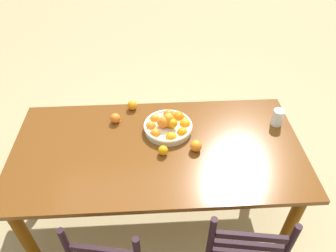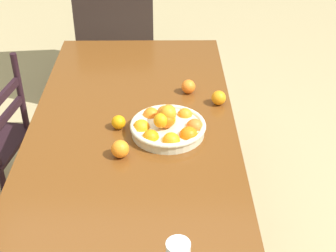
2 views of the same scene
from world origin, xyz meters
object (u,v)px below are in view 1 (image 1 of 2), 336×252
(drinking_glass, at_px, (278,117))
(dining_table, at_px, (158,158))
(orange_loose_1, at_px, (163,150))
(orange_loose_2, at_px, (115,118))
(fruit_bowl, at_px, (168,126))
(orange_loose_3, at_px, (132,105))
(orange_loose_0, at_px, (196,146))

(drinking_glass, bearing_deg, dining_table, 12.40)
(orange_loose_1, relative_size, orange_loose_2, 0.91)
(fruit_bowl, relative_size, drinking_glass, 2.81)
(fruit_bowl, distance_m, orange_loose_3, 0.36)
(orange_loose_1, xyz_separation_m, orange_loose_3, (0.21, -0.48, 0.00))
(fruit_bowl, relative_size, orange_loose_1, 5.28)
(orange_loose_0, distance_m, orange_loose_2, 0.63)
(orange_loose_3, xyz_separation_m, drinking_glass, (-1.04, 0.23, 0.03))
(orange_loose_0, height_order, orange_loose_2, orange_loose_0)
(orange_loose_3, bearing_deg, orange_loose_0, 133.11)
(dining_table, height_order, orange_loose_3, orange_loose_3)
(orange_loose_1, distance_m, orange_loose_2, 0.47)
(fruit_bowl, height_order, orange_loose_3, fruit_bowl)
(fruit_bowl, relative_size, orange_loose_0, 4.48)
(fruit_bowl, xyz_separation_m, orange_loose_0, (-0.17, 0.20, -0.00))
(dining_table, height_order, orange_loose_0, orange_loose_0)
(fruit_bowl, bearing_deg, orange_loose_0, 129.80)
(orange_loose_0, xyz_separation_m, orange_loose_3, (0.43, -0.46, -0.00))
(orange_loose_3, bearing_deg, orange_loose_1, 113.80)
(fruit_bowl, distance_m, orange_loose_2, 0.39)
(orange_loose_2, bearing_deg, drinking_glass, 175.79)
(dining_table, height_order, drinking_glass, drinking_glass)
(fruit_bowl, distance_m, drinking_glass, 0.78)
(orange_loose_1, xyz_separation_m, drinking_glass, (-0.83, -0.25, 0.03))
(dining_table, distance_m, orange_loose_1, 0.15)
(orange_loose_1, relative_size, drinking_glass, 0.53)
(fruit_bowl, bearing_deg, drinking_glass, -178.26)
(dining_table, relative_size, orange_loose_2, 26.88)
(dining_table, xyz_separation_m, orange_loose_3, (0.18, -0.42, 0.14))
(orange_loose_2, bearing_deg, dining_table, 136.79)
(orange_loose_0, height_order, drinking_glass, drinking_glass)
(fruit_bowl, bearing_deg, orange_loose_2, -16.15)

